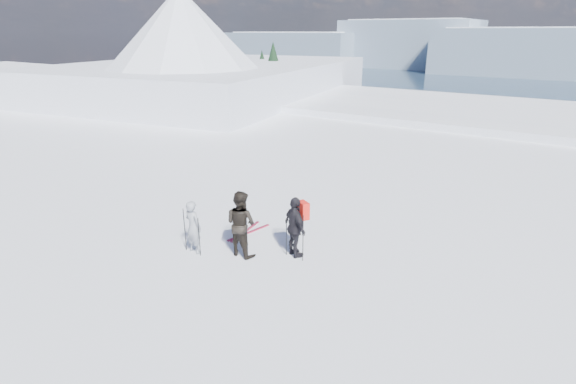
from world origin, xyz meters
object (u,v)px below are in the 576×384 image
(skier_grey, at_px, (193,227))
(skier_pack, at_px, (295,227))
(skier_dark, at_px, (241,223))
(skis_loose, at_px, (247,232))

(skier_grey, distance_m, skier_pack, 2.91)
(skier_dark, height_order, skis_loose, skier_dark)
(skier_dark, distance_m, skis_loose, 1.74)
(skier_pack, relative_size, skis_loose, 1.05)
(skier_grey, bearing_deg, skier_pack, -146.20)
(skier_dark, xyz_separation_m, skis_loose, (-0.79, 1.23, -0.94))
(skier_dark, bearing_deg, skis_loose, -54.24)
(skier_pack, distance_m, skis_loose, 2.35)
(skier_pack, bearing_deg, skis_loose, 16.04)
(skier_grey, bearing_deg, skier_dark, -146.96)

